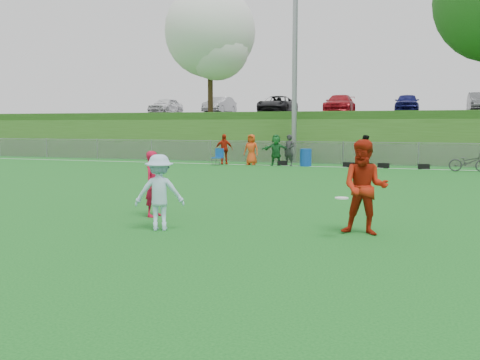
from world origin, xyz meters
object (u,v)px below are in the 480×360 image
at_px(frisbee, 342,198).
at_px(recycling_bin, 306,157).
at_px(player_red_center, 365,187).
at_px(bicycle, 469,162).
at_px(player_blue, 160,192).
at_px(player_red_left, 154,184).

height_order(frisbee, recycling_bin, recycling_bin).
bearing_deg(recycling_bin, player_red_center, -74.39).
bearing_deg(frisbee, player_red_center, 56.52).
bearing_deg(bicycle, frisbee, 170.89).
distance_m(player_red_center, bicycle, 16.74).
distance_m(frisbee, bicycle, 17.37).
bearing_deg(player_red_center, player_blue, -166.02).
distance_m(player_red_left, frisbee, 4.79).
bearing_deg(recycling_bin, bicycle, -6.61).
relative_size(player_red_left, player_red_center, 0.83).
bearing_deg(frisbee, player_red_left, 166.35).
distance_m(player_red_center, frisbee, 0.70).
height_order(player_red_center, recycling_bin, player_red_center).
height_order(player_blue, recycling_bin, player_blue).
distance_m(player_red_left, bicycle, 17.86).
bearing_deg(player_red_left, bicycle, -17.85).
xyz_separation_m(player_red_left, player_red_center, (5.03, -0.56, 0.17)).
relative_size(frisbee, bicycle, 0.15).
height_order(player_red_left, player_red_center, player_red_center).
relative_size(player_red_center, recycling_bin, 2.06).
bearing_deg(player_red_center, recycling_bin, 107.17).
xyz_separation_m(player_red_left, player_blue, (0.91, -1.47, 0.00)).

